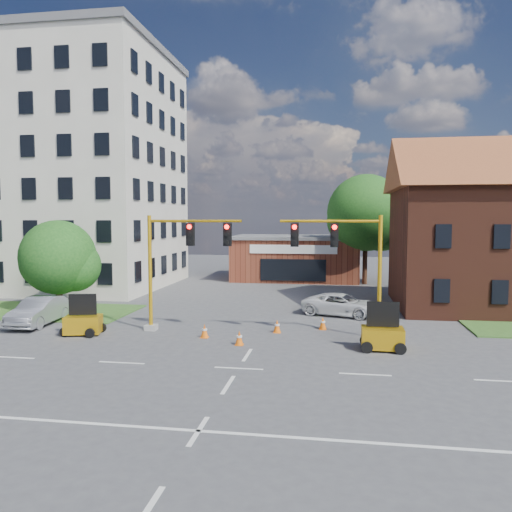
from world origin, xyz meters
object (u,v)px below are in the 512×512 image
(trailer_east, at_px, (382,336))
(signal_mast_west, at_px, (179,258))
(signal_mast_east, at_px, (346,261))
(trailer_west, at_px, (83,323))
(pickup_white, at_px, (342,305))

(trailer_east, bearing_deg, signal_mast_west, 168.41)
(signal_mast_west, distance_m, signal_mast_east, 8.71)
(trailer_west, bearing_deg, signal_mast_west, 3.59)
(signal_mast_east, height_order, trailer_east, signal_mast_east)
(trailer_east, bearing_deg, trailer_west, 177.89)
(trailer_east, bearing_deg, pickup_white, 102.78)
(signal_mast_west, xyz_separation_m, pickup_white, (8.59, 5.77, -3.24))
(signal_mast_west, relative_size, trailer_west, 3.04)
(signal_mast_east, height_order, pickup_white, signal_mast_east)
(signal_mast_west, bearing_deg, pickup_white, 33.87)
(pickup_white, bearing_deg, signal_mast_east, -161.42)
(pickup_white, bearing_deg, trailer_west, 136.12)
(signal_mast_east, bearing_deg, trailer_west, -173.49)
(signal_mast_west, height_order, trailer_east, signal_mast_west)
(signal_mast_east, relative_size, pickup_white, 1.27)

